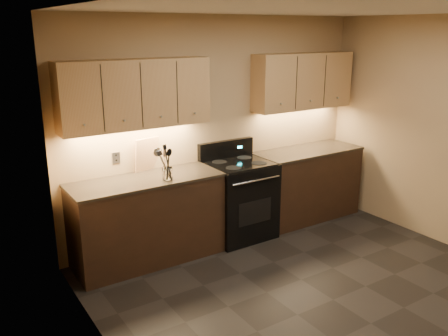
% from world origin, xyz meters
% --- Properties ---
extents(floor, '(4.00, 4.00, 0.00)m').
position_xyz_m(floor, '(0.00, 0.00, 0.00)').
color(floor, black).
rests_on(floor, ground).
extents(ceiling, '(4.00, 4.00, 0.00)m').
position_xyz_m(ceiling, '(0.00, 0.00, 2.60)').
color(ceiling, silver).
rests_on(ceiling, wall_back).
extents(wall_back, '(4.00, 0.04, 2.60)m').
position_xyz_m(wall_back, '(0.00, 2.00, 1.30)').
color(wall_back, tan).
rests_on(wall_back, ground).
extents(wall_left, '(0.04, 4.00, 2.60)m').
position_xyz_m(wall_left, '(-2.00, 0.00, 1.30)').
color(wall_left, tan).
rests_on(wall_left, ground).
extents(counter_left, '(1.62, 0.62, 0.93)m').
position_xyz_m(counter_left, '(-1.10, 1.70, 0.47)').
color(counter_left, black).
rests_on(counter_left, ground).
extents(counter_right, '(1.46, 0.62, 0.93)m').
position_xyz_m(counter_right, '(1.18, 1.70, 0.47)').
color(counter_right, black).
rests_on(counter_right, ground).
extents(stove, '(0.76, 0.68, 1.14)m').
position_xyz_m(stove, '(0.08, 1.68, 0.48)').
color(stove, black).
rests_on(stove, ground).
extents(upper_cab_left, '(1.60, 0.30, 0.70)m').
position_xyz_m(upper_cab_left, '(-1.10, 1.85, 1.80)').
color(upper_cab_left, tan).
rests_on(upper_cab_left, wall_back).
extents(upper_cab_right, '(1.44, 0.30, 0.70)m').
position_xyz_m(upper_cab_right, '(1.18, 1.85, 1.80)').
color(upper_cab_right, tan).
rests_on(upper_cab_right, wall_back).
extents(outlet_plate, '(0.08, 0.01, 0.12)m').
position_xyz_m(outlet_plate, '(-1.30, 1.99, 1.12)').
color(outlet_plate, '#B2B5BA').
rests_on(outlet_plate, wall_back).
extents(utensil_crock, '(0.13, 0.13, 0.13)m').
position_xyz_m(utensil_crock, '(-0.92, 1.55, 0.99)').
color(utensil_crock, white).
rests_on(utensil_crock, counter_left).
extents(cutting_board, '(0.30, 0.12, 0.37)m').
position_xyz_m(cutting_board, '(-0.96, 1.97, 1.11)').
color(cutting_board, tan).
rests_on(cutting_board, counter_left).
extents(wooden_spoon, '(0.11, 0.15, 0.30)m').
position_xyz_m(wooden_spoon, '(-0.95, 1.54, 1.09)').
color(wooden_spoon, tan).
rests_on(wooden_spoon, utensil_crock).
extents(black_spoon, '(0.08, 0.16, 0.34)m').
position_xyz_m(black_spoon, '(-0.92, 1.56, 1.12)').
color(black_spoon, black).
rests_on(black_spoon, utensil_crock).
extents(black_turner, '(0.13, 0.15, 0.38)m').
position_xyz_m(black_turner, '(-0.90, 1.53, 1.13)').
color(black_turner, black).
rests_on(black_turner, utensil_crock).
extents(steel_spatula, '(0.22, 0.12, 0.35)m').
position_xyz_m(steel_spatula, '(-0.89, 1.56, 1.11)').
color(steel_spatula, silver).
rests_on(steel_spatula, utensil_crock).
extents(steel_skimmer, '(0.21, 0.12, 0.35)m').
position_xyz_m(steel_skimmer, '(-0.89, 1.54, 1.11)').
color(steel_skimmer, silver).
rests_on(steel_skimmer, utensil_crock).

